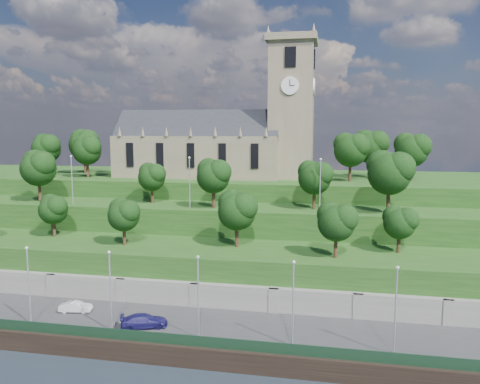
# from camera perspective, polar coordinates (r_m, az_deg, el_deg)

# --- Properties ---
(ground) EXTENTS (320.00, 320.00, 0.00)m
(ground) POSITION_cam_1_polar(r_m,az_deg,el_deg) (54.01, -14.47, -19.25)
(ground) COLOR black
(ground) RESTS_ON ground
(promenade) EXTENTS (160.00, 12.00, 2.00)m
(promenade) POSITION_cam_1_polar(r_m,az_deg,el_deg) (58.53, -11.90, -15.91)
(promenade) COLOR #2D2D30
(promenade) RESTS_ON ground
(quay_wall) EXTENTS (160.00, 0.50, 2.20)m
(quay_wall) POSITION_cam_1_polar(r_m,az_deg,el_deg) (53.48, -14.54, -18.22)
(quay_wall) COLOR black
(quay_wall) RESTS_ON ground
(fence) EXTENTS (160.00, 0.10, 1.20)m
(fence) POSITION_cam_1_polar(r_m,az_deg,el_deg) (53.39, -14.28, -16.49)
(fence) COLOR #17331F
(fence) RESTS_ON promenade
(retaining_wall) EXTENTS (160.00, 2.10, 5.00)m
(retaining_wall) POSITION_cam_1_polar(r_m,az_deg,el_deg) (63.11, -9.80, -12.61)
(retaining_wall) COLOR slate
(retaining_wall) RESTS_ON ground
(embankment_lower) EXTENTS (160.00, 12.00, 8.00)m
(embankment_lower) POSITION_cam_1_polar(r_m,az_deg,el_deg) (68.00, -8.02, -9.75)
(embankment_lower) COLOR #1D4216
(embankment_lower) RESTS_ON ground
(embankment_upper) EXTENTS (160.00, 10.00, 12.00)m
(embankment_upper) POSITION_cam_1_polar(r_m,az_deg,el_deg) (77.57, -5.41, -5.99)
(embankment_upper) COLOR #1D4216
(embankment_upper) RESTS_ON ground
(hilltop) EXTENTS (160.00, 32.00, 15.00)m
(hilltop) POSITION_cam_1_polar(r_m,az_deg,el_deg) (97.18, -1.95, -2.29)
(hilltop) COLOR #1D4216
(hilltop) RESTS_ON ground
(church) EXTENTS (38.60, 12.35, 27.60)m
(church) POSITION_cam_1_polar(r_m,az_deg,el_deg) (91.66, -2.07, 6.55)
(church) COLOR #70634E
(church) RESTS_ON hilltop
(trees_lower) EXTENTS (64.14, 8.55, 7.89)m
(trees_lower) POSITION_cam_1_polar(r_m,az_deg,el_deg) (64.88, -4.96, -2.63)
(trees_lower) COLOR #341F14
(trees_lower) RESTS_ON embankment_lower
(trees_upper) EXTENTS (63.88, 8.37, 9.27)m
(trees_upper) POSITION_cam_1_polar(r_m,az_deg,el_deg) (73.46, -2.25, 2.50)
(trees_upper) COLOR #341F14
(trees_upper) RESTS_ON embankment_upper
(trees_hilltop) EXTENTS (76.74, 15.82, 9.37)m
(trees_hilltop) POSITION_cam_1_polar(r_m,az_deg,el_deg) (90.56, -2.24, 5.58)
(trees_hilltop) COLOR #341F14
(trees_hilltop) RESTS_ON hilltop
(lamp_posts_promenade) EXTENTS (60.36, 0.36, 9.15)m
(lamp_posts_promenade) POSITION_cam_1_polar(r_m,az_deg,el_deg) (54.15, -15.53, -10.96)
(lamp_posts_promenade) COLOR #B2B2B7
(lamp_posts_promenade) RESTS_ON promenade
(lamp_posts_upper) EXTENTS (40.36, 0.36, 8.09)m
(lamp_posts_upper) POSITION_cam_1_polar(r_m,az_deg,el_deg) (72.93, -6.17, 1.63)
(lamp_posts_upper) COLOR #B2B2B7
(lamp_posts_upper) RESTS_ON embankment_upper
(car_middle) EXTENTS (4.11, 2.07, 1.29)m
(car_middle) POSITION_cam_1_polar(r_m,az_deg,el_deg) (62.35, -19.40, -13.06)
(car_middle) COLOR #BAB8BE
(car_middle) RESTS_ON promenade
(car_right) EXTENTS (5.63, 3.82, 1.51)m
(car_right) POSITION_cam_1_polar(r_m,az_deg,el_deg) (55.83, -11.60, -15.13)
(car_right) COLOR #1C1855
(car_right) RESTS_ON promenade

